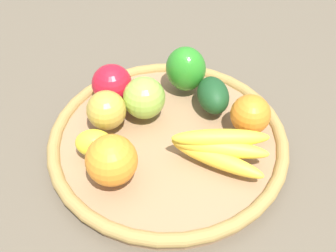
# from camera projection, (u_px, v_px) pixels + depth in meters

# --- Properties ---
(ground_plane) EXTENTS (2.40, 2.40, 0.00)m
(ground_plane) POSITION_uv_depth(u_px,v_px,m) (168.00, 147.00, 0.77)
(ground_plane) COLOR brown
(ground_plane) RESTS_ON ground
(basket) EXTENTS (0.44, 0.44, 0.04)m
(basket) POSITION_uv_depth(u_px,v_px,m) (168.00, 140.00, 0.76)
(basket) COLOR #98734F
(basket) RESTS_ON ground_plane
(banana_bunch) EXTENTS (0.13, 0.17, 0.06)m
(banana_bunch) POSITION_uv_depth(u_px,v_px,m) (219.00, 148.00, 0.69)
(banana_bunch) COLOR yellow
(banana_bunch) RESTS_ON basket
(bell_pepper) EXTENTS (0.09, 0.09, 0.09)m
(bell_pepper) POSITION_uv_depth(u_px,v_px,m) (186.00, 69.00, 0.81)
(bell_pepper) COLOR #2B8622
(bell_pepper) RESTS_ON basket
(apple_2) EXTENTS (0.09, 0.09, 0.07)m
(apple_2) POSITION_uv_depth(u_px,v_px,m) (106.00, 110.00, 0.74)
(apple_2) COLOR gold
(apple_2) RESTS_ON basket
(orange_0) EXTENTS (0.12, 0.12, 0.08)m
(orange_0) POSITION_uv_depth(u_px,v_px,m) (112.00, 160.00, 0.65)
(orange_0) COLOR orange
(orange_0) RESTS_ON basket
(lemon_0) EXTENTS (0.08, 0.08, 0.05)m
(lemon_0) POSITION_uv_depth(u_px,v_px,m) (94.00, 143.00, 0.70)
(lemon_0) COLOR yellow
(lemon_0) RESTS_ON basket
(apple_1) EXTENTS (0.10, 0.10, 0.08)m
(apple_1) POSITION_uv_depth(u_px,v_px,m) (112.00, 84.00, 0.79)
(apple_1) COLOR red
(apple_1) RESTS_ON basket
(apple_0) EXTENTS (0.11, 0.11, 0.08)m
(apple_0) POSITION_uv_depth(u_px,v_px,m) (144.00, 98.00, 0.76)
(apple_0) COLOR #92BC46
(apple_0) RESTS_ON basket
(avocado) EXTENTS (0.10, 0.10, 0.06)m
(avocado) POSITION_uv_depth(u_px,v_px,m) (213.00, 95.00, 0.78)
(avocado) COLOR #194520
(avocado) RESTS_ON basket
(orange_1) EXTENTS (0.10, 0.10, 0.07)m
(orange_1) POSITION_uv_depth(u_px,v_px,m) (250.00, 114.00, 0.73)
(orange_1) COLOR orange
(orange_1) RESTS_ON basket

